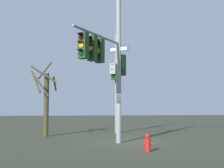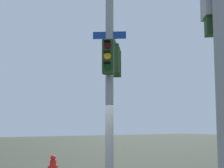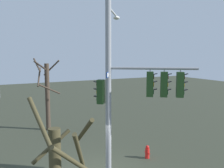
# 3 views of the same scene
# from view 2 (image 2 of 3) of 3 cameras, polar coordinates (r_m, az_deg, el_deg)

# --- Properties ---
(main_signal_pole_assembly) EXTENTS (5.02, 3.83, 8.06)m
(main_signal_pole_assembly) POSITION_cam_2_polar(r_m,az_deg,el_deg) (12.16, -0.69, 5.33)
(main_signal_pole_assembly) COLOR gray
(main_signal_pole_assembly) RESTS_ON ground
(secondary_pole_assembly) EXTENTS (0.64, 0.76, 6.92)m
(secondary_pole_assembly) POSITION_cam_2_polar(r_m,az_deg,el_deg) (7.10, 17.07, 9.62)
(secondary_pole_assembly) COLOR gray
(secondary_pole_assembly) RESTS_ON ground
(fire_hydrant) EXTENTS (0.38, 0.24, 0.73)m
(fire_hydrant) POSITION_cam_2_polar(r_m,az_deg,el_deg) (13.33, -9.83, -13.26)
(fire_hydrant) COLOR red
(fire_hydrant) RESTS_ON ground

